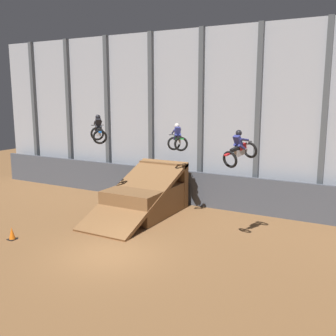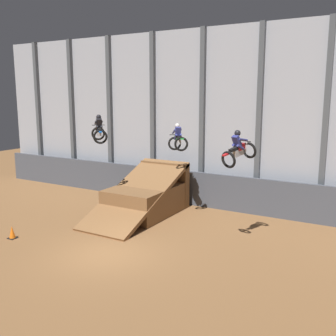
{
  "view_description": "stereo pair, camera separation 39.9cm",
  "coord_description": "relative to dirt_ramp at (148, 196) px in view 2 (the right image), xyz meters",
  "views": [
    {
      "loc": [
        9.39,
        -12.08,
        6.42
      ],
      "look_at": [
        0.12,
        4.82,
        2.85
      ],
      "focal_mm": 42.0,
      "sensor_mm": 36.0,
      "label": 1
    },
    {
      "loc": [
        9.74,
        -11.88,
        6.42
      ],
      "look_at": [
        0.12,
        4.82,
        2.85
      ],
      "focal_mm": 42.0,
      "sensor_mm": 36.0,
      "label": 2
    }
  ],
  "objects": [
    {
      "name": "rider_bike_right_air",
      "position": [
        5.91,
        -2.09,
        3.26
      ],
      "size": [
        1.2,
        1.87,
        1.58
      ],
      "rotation": [
        0.19,
        0.0,
        -0.32
      ],
      "color": "black"
    },
    {
      "name": "ground_plane",
      "position": [
        1.75,
        -5.81,
        -0.91
      ],
      "size": [
        60.0,
        60.0,
        0.0
      ],
      "primitive_type": "plane",
      "color": "brown"
    },
    {
      "name": "arena_back_wall",
      "position": [
        1.75,
        3.37,
        4.19
      ],
      "size": [
        32.0,
        0.4,
        10.21
      ],
      "color": "#A3A8B2",
      "rests_on": "ground_plane"
    },
    {
      "name": "lower_barrier",
      "position": [
        1.75,
        2.61,
        0.1
      ],
      "size": [
        31.36,
        0.2,
        2.02
      ],
      "color": "#474C56",
      "rests_on": "ground_plane"
    },
    {
      "name": "dirt_ramp",
      "position": [
        0.0,
        0.0,
        0.0
      ],
      "size": [
        3.04,
        6.48,
        2.75
      ],
      "color": "brown",
      "rests_on": "ground_plane"
    },
    {
      "name": "rider_bike_left_air",
      "position": [
        -1.82,
        -1.77,
        3.69
      ],
      "size": [
        1.59,
        1.61,
        1.46
      ],
      "rotation": [
        0.03,
        0.0,
        0.77
      ],
      "color": "black"
    },
    {
      "name": "traffic_cone_near_ramp",
      "position": [
        -3.16,
        -6.48,
        -0.63
      ],
      "size": [
        0.36,
        0.36,
        0.58
      ],
      "color": "black",
      "rests_on": "ground_plane"
    },
    {
      "name": "rider_bike_center_air",
      "position": [
        1.74,
        0.26,
        3.24
      ],
      "size": [
        1.61,
        1.65,
        1.51
      ],
      "rotation": [
        -0.1,
        0.0,
        0.75
      ],
      "color": "black"
    }
  ]
}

